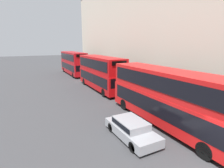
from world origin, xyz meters
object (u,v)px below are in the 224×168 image
at_px(car_dark_sedan, 131,128).
at_px(pedestrian, 82,69).
at_px(bus_second_in_queue, 100,72).
at_px(bus_third_in_queue, 73,62).
at_px(bus_leading, 167,95).

xyz_separation_m(car_dark_sedan, pedestrian, (5.97, 28.65, 0.11)).
relative_size(bus_second_in_queue, bus_third_in_queue, 0.93).
distance_m(bus_second_in_queue, pedestrian, 16.25).
bearing_deg(car_dark_sedan, bus_leading, 7.39).
relative_size(car_dark_sedan, pedestrian, 2.56).
bearing_deg(bus_third_in_queue, bus_leading, -90.00).
distance_m(bus_third_in_queue, pedestrian, 3.82).
bearing_deg(bus_second_in_queue, bus_third_in_queue, 90.00).
bearing_deg(car_dark_sedan, bus_second_in_queue, 75.01).
bearing_deg(bus_third_in_queue, car_dark_sedan, -97.34).
distance_m(bus_second_in_queue, bus_third_in_queue, 13.70).
relative_size(bus_third_in_queue, car_dark_sedan, 2.60).
height_order(bus_second_in_queue, pedestrian, bus_second_in_queue).
bearing_deg(car_dark_sedan, pedestrian, 78.23).
height_order(car_dark_sedan, pedestrian, pedestrian).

